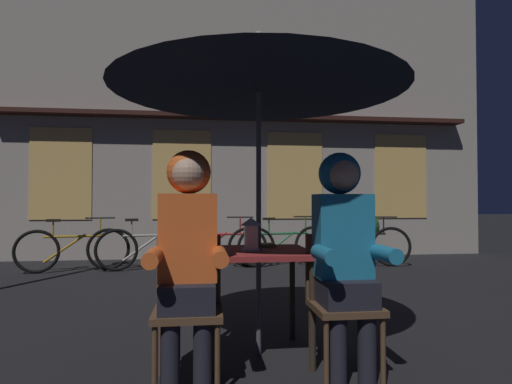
{
  "coord_description": "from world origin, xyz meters",
  "views": [
    {
      "loc": [
        -0.39,
        -2.93,
        1.08
      ],
      "look_at": [
        0.0,
        0.15,
        1.16
      ],
      "focal_mm": 29.18,
      "sensor_mm": 36.0,
      "label": 1
    }
  ],
  "objects_px": {
    "person_right_hooded": "(344,240)",
    "bicycle_second": "(150,248)",
    "patio_umbrella": "(259,66)",
    "bicycle_third": "(216,246)",
    "bicycle_nearest": "(73,249)",
    "bicycle_fifth": "(360,245)",
    "lantern": "(251,233)",
    "bicycle_fourth": "(285,245)",
    "person_left_hooded": "(188,241)",
    "chair_right": "(341,295)",
    "book": "(262,245)",
    "chair_left": "(188,299)",
    "cafe_table": "(259,264)",
    "potted_plant": "(363,231)"
  },
  "relations": [
    {
      "from": "patio_umbrella",
      "to": "person_left_hooded",
      "type": "distance_m",
      "value": 1.37
    },
    {
      "from": "patio_umbrella",
      "to": "chair_right",
      "type": "distance_m",
      "value": 1.68
    },
    {
      "from": "cafe_table",
      "to": "bicycle_fifth",
      "type": "bearing_deg",
      "value": 59.7
    },
    {
      "from": "patio_umbrella",
      "to": "bicycle_third",
      "type": "bearing_deg",
      "value": 92.58
    },
    {
      "from": "cafe_table",
      "to": "potted_plant",
      "type": "distance_m",
      "value": 5.12
    },
    {
      "from": "bicycle_nearest",
      "to": "bicycle_fifth",
      "type": "distance_m",
      "value": 4.61
    },
    {
      "from": "person_left_hooded",
      "to": "person_right_hooded",
      "type": "height_order",
      "value": "same"
    },
    {
      "from": "chair_right",
      "to": "bicycle_nearest",
      "type": "height_order",
      "value": "chair_right"
    },
    {
      "from": "person_left_hooded",
      "to": "bicycle_fifth",
      "type": "relative_size",
      "value": 0.85
    },
    {
      "from": "patio_umbrella",
      "to": "book",
      "type": "distance_m",
      "value": 1.32
    },
    {
      "from": "potted_plant",
      "to": "person_right_hooded",
      "type": "bearing_deg",
      "value": -112.82
    },
    {
      "from": "chair_right",
      "to": "bicycle_fifth",
      "type": "height_order",
      "value": "chair_right"
    },
    {
      "from": "person_right_hooded",
      "to": "book",
      "type": "relative_size",
      "value": 7.0
    },
    {
      "from": "chair_left",
      "to": "person_left_hooded",
      "type": "relative_size",
      "value": 0.62
    },
    {
      "from": "cafe_table",
      "to": "chair_left",
      "type": "bearing_deg",
      "value": -142.45
    },
    {
      "from": "chair_right",
      "to": "bicycle_fourth",
      "type": "bearing_deg",
      "value": 83.59
    },
    {
      "from": "chair_right",
      "to": "bicycle_second",
      "type": "xyz_separation_m",
      "value": [
        -1.72,
        4.22,
        -0.14
      ]
    },
    {
      "from": "lantern",
      "to": "chair_right",
      "type": "height_order",
      "value": "lantern"
    },
    {
      "from": "person_right_hooded",
      "to": "chair_right",
      "type": "bearing_deg",
      "value": 90.0
    },
    {
      "from": "person_left_hooded",
      "to": "book",
      "type": "xyz_separation_m",
      "value": [
        0.53,
        0.63,
        -0.09
      ]
    },
    {
      "from": "patio_umbrella",
      "to": "person_left_hooded",
      "type": "xyz_separation_m",
      "value": [
        -0.48,
        -0.43,
        -1.21
      ]
    },
    {
      "from": "potted_plant",
      "to": "patio_umbrella",
      "type": "bearing_deg",
      "value": -119.63
    },
    {
      "from": "potted_plant",
      "to": "lantern",
      "type": "bearing_deg",
      "value": -119.97
    },
    {
      "from": "cafe_table",
      "to": "bicycle_fifth",
      "type": "xyz_separation_m",
      "value": [
        2.22,
        3.81,
        -0.29
      ]
    },
    {
      "from": "chair_right",
      "to": "potted_plant",
      "type": "xyz_separation_m",
      "value": [
        2.05,
        4.82,
        0.05
      ]
    },
    {
      "from": "person_left_hooded",
      "to": "person_right_hooded",
      "type": "relative_size",
      "value": 1.0
    },
    {
      "from": "potted_plant",
      "to": "bicycle_third",
      "type": "bearing_deg",
      "value": -169.9
    },
    {
      "from": "chair_left",
      "to": "chair_right",
      "type": "bearing_deg",
      "value": 0.0
    },
    {
      "from": "bicycle_third",
      "to": "cafe_table",
      "type": "bearing_deg",
      "value": -87.42
    },
    {
      "from": "bicycle_third",
      "to": "bicycle_fifth",
      "type": "height_order",
      "value": "same"
    },
    {
      "from": "bicycle_third",
      "to": "potted_plant",
      "type": "height_order",
      "value": "potted_plant"
    },
    {
      "from": "bicycle_second",
      "to": "book",
      "type": "distance_m",
      "value": 3.89
    },
    {
      "from": "person_left_hooded",
      "to": "bicycle_third",
      "type": "relative_size",
      "value": 0.83
    },
    {
      "from": "chair_left",
      "to": "person_right_hooded",
      "type": "relative_size",
      "value": 0.62
    },
    {
      "from": "person_right_hooded",
      "to": "bicycle_fourth",
      "type": "distance_m",
      "value": 4.45
    },
    {
      "from": "cafe_table",
      "to": "person_left_hooded",
      "type": "xyz_separation_m",
      "value": [
        -0.48,
        -0.43,
        0.21
      ]
    },
    {
      "from": "chair_right",
      "to": "bicycle_fourth",
      "type": "xyz_separation_m",
      "value": [
        0.49,
        4.34,
        -0.14
      ]
    },
    {
      "from": "person_left_hooded",
      "to": "chair_right",
      "type": "bearing_deg",
      "value": 3.39
    },
    {
      "from": "potted_plant",
      "to": "chair_left",
      "type": "bearing_deg",
      "value": -122.0
    },
    {
      "from": "bicycle_nearest",
      "to": "bicycle_second",
      "type": "relative_size",
      "value": 1.0
    },
    {
      "from": "bicycle_fifth",
      "to": "bicycle_nearest",
      "type": "bearing_deg",
      "value": -179.89
    },
    {
      "from": "lantern",
      "to": "bicycle_second",
      "type": "bearing_deg",
      "value": 106.82
    },
    {
      "from": "chair_left",
      "to": "chair_right",
      "type": "relative_size",
      "value": 1.0
    },
    {
      "from": "bicycle_nearest",
      "to": "bicycle_second",
      "type": "distance_m",
      "value": 1.15
    },
    {
      "from": "chair_right",
      "to": "bicycle_third",
      "type": "bearing_deg",
      "value": 98.63
    },
    {
      "from": "bicycle_second",
      "to": "bicycle_nearest",
      "type": "bearing_deg",
      "value": -177.42
    },
    {
      "from": "bicycle_fourth",
      "to": "bicycle_third",
      "type": "bearing_deg",
      "value": -179.73
    },
    {
      "from": "lantern",
      "to": "bicycle_fourth",
      "type": "relative_size",
      "value": 0.14
    },
    {
      "from": "person_right_hooded",
      "to": "bicycle_second",
      "type": "bearing_deg",
      "value": 111.87
    },
    {
      "from": "person_left_hooded",
      "to": "bicycle_third",
      "type": "distance_m",
      "value": 4.43
    }
  ]
}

